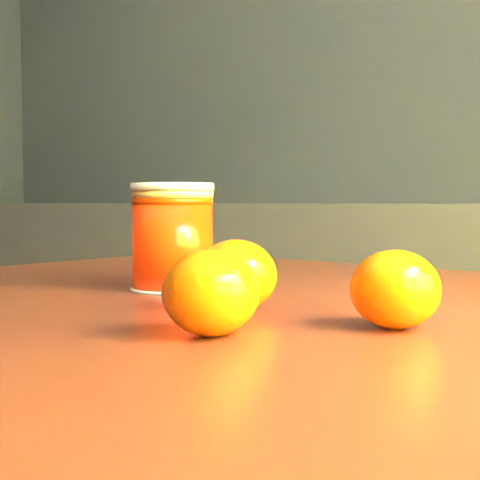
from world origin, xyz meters
The scene contains 6 objects.
kitchen_counter centered at (0.00, 1.45, 0.45)m, with size 3.15×0.60×0.90m, color #48494D.
table centered at (0.92, 0.13, 0.72)m, with size 1.13×0.82×0.82m.
juice_glass centered at (0.72, 0.17, 0.87)m, with size 0.08×0.08×0.10m.
orange_front centered at (0.84, 0.11, 0.85)m, with size 0.06×0.06×0.05m, color #FF6605.
orange_back centered at (0.97, 0.12, 0.85)m, with size 0.06×0.06×0.05m, color #FF6605.
orange_extra centered at (0.88, 0.03, 0.85)m, with size 0.06×0.06×0.05m, color #FF6605.
Camera 1 is at (1.14, -0.29, 0.90)m, focal length 50.00 mm.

